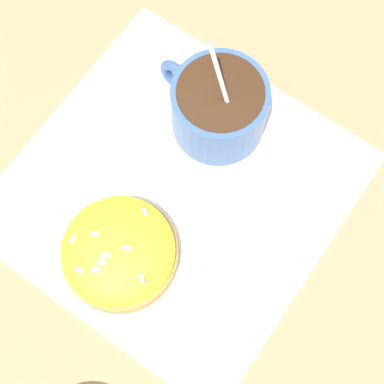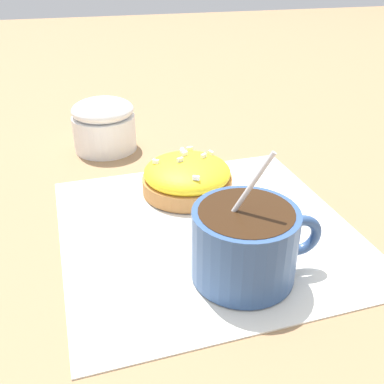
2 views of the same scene
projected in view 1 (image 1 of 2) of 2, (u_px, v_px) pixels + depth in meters
ground_plane at (176, 191)px, 0.58m from camera, size 3.00×3.00×0.00m
paper_napkin at (176, 191)px, 0.58m from camera, size 0.29×0.29×0.00m
coffee_cup at (218, 106)px, 0.57m from camera, size 0.09×0.11×0.11m
frosted_pastry at (119, 252)px, 0.54m from camera, size 0.10×0.10×0.04m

